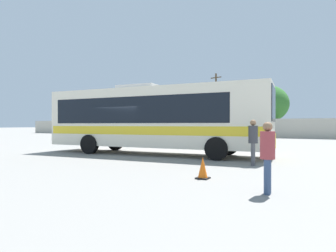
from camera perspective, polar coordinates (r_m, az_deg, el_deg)
ground_plane at (r=24.60m, az=6.19°, el=-3.43°), size 300.00×300.00×0.00m
perimeter_wall at (r=37.35m, az=14.20°, el=-0.41°), size 80.00×0.30×2.31m
coach_bus_cream_yellow at (r=15.27m, az=-3.29°, el=1.78°), size 12.22×3.57×3.73m
attendant_by_bus_door at (r=11.52m, az=16.70°, el=-2.62°), size 0.42×0.42×1.77m
passenger_waiting_on_apron at (r=6.88m, az=19.35°, el=-5.17°), size 0.35×0.35×1.64m
parked_car_leftmost_red at (r=41.35m, az=-8.15°, el=-0.86°), size 4.03×2.00×1.48m
parked_car_second_silver at (r=37.54m, az=-1.09°, el=-1.01°), size 4.21×2.10×1.42m
parked_car_third_grey at (r=35.14m, az=9.51°, el=-1.06°), size 4.04×2.01×1.47m
utility_pole_near at (r=42.11m, az=9.60°, el=4.52°), size 1.77×0.59×9.07m
roadside_tree_left at (r=50.74m, az=-7.94°, el=2.99°), size 4.72×4.72×6.03m
roadside_tree_midleft at (r=43.37m, az=6.56°, el=5.42°), size 5.08×5.08×7.66m
roadside_tree_midright at (r=41.42m, az=14.39°, el=4.45°), size 4.56×4.56×6.57m
roadside_tree_right at (r=39.89m, az=19.02°, el=4.21°), size 5.87×5.87×6.84m
traffic_cone_on_apron at (r=8.44m, az=6.99°, el=-8.40°), size 0.36×0.36×0.64m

